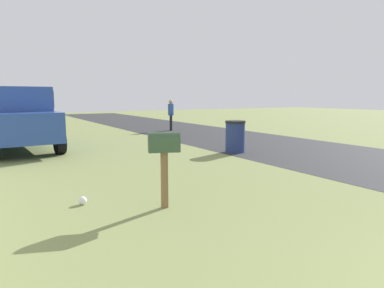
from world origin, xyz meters
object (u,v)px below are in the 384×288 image
at_px(mailbox, 164,148).
at_px(pedestrian, 171,113).
at_px(pickup_truck, 19,117).
at_px(trash_bin, 235,136).

xyz_separation_m(mailbox, pedestrian, (11.21, -5.91, -0.06)).
height_order(mailbox, pedestrian, pedestrian).
height_order(mailbox, pickup_truck, pickup_truck).
bearing_deg(trash_bin, pedestrian, -11.34).
bearing_deg(trash_bin, mailbox, 131.02).
height_order(pickup_truck, pedestrian, pickup_truck).
bearing_deg(pickup_truck, pedestrian, 111.50).
height_order(mailbox, trash_bin, mailbox).
bearing_deg(pickup_truck, mailbox, 7.56).
relative_size(mailbox, pedestrian, 0.77).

